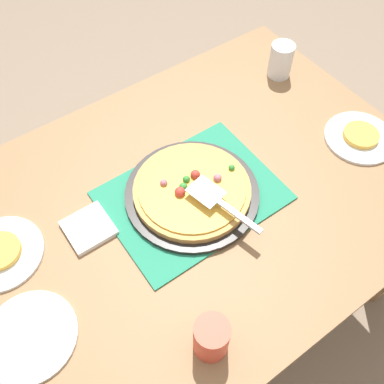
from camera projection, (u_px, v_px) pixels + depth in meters
The scene contains 13 objects.
ground_plane at pixel (192, 294), 1.84m from camera, with size 8.00×8.00×0.00m, color #84705B.
dining_table at pixel (192, 216), 1.31m from camera, with size 1.40×1.00×0.75m.
placemat at pixel (192, 195), 1.22m from camera, with size 0.48×0.36×0.01m, color #237F5B.
pizza_pan at pixel (192, 193), 1.21m from camera, with size 0.38×0.38×0.01m, color black.
pizza at pixel (192, 189), 1.19m from camera, with size 0.33×0.33×0.05m.
plate_near_left at pixel (360, 138), 1.34m from camera, with size 0.22×0.22×0.01m, color white.
plate_far_right at pixel (1, 253), 1.11m from camera, with size 0.22×0.22×0.01m, color white.
plate_side at pixel (30, 336), 0.99m from camera, with size 0.22×0.22×0.01m, color white.
served_slice_left at pixel (361, 135), 1.33m from camera, with size 0.11×0.11×0.02m, color gold.
cup_near at pixel (211, 338), 0.93m from camera, with size 0.08×0.08×0.12m, color #E04C38.
cup_far at pixel (281, 60), 1.47m from camera, with size 0.08×0.08×0.12m, color white.
pizza_server at pixel (220, 202), 1.13m from camera, with size 0.09×0.23×0.01m.
napkin_stack at pixel (89, 228), 1.15m from camera, with size 0.12×0.12×0.02m, color white.
Camera 1 is at (-0.40, -0.56, 1.76)m, focal length 40.12 mm.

